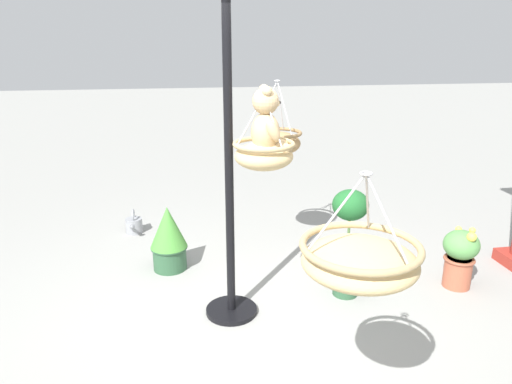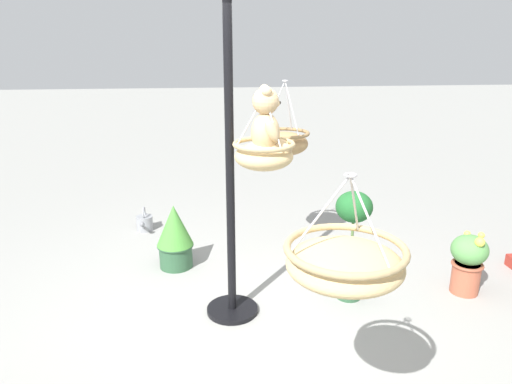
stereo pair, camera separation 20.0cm
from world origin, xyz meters
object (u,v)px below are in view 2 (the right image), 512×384
hanging_basket_with_teddy (264,154)px  watering_can (145,222)px  potted_plant_fern_front (352,236)px  display_pole_central (231,224)px  potted_plant_trailing_ivy (468,261)px  potted_plant_bushy_green (175,236)px  hanging_basket_right_low (345,262)px  hanging_basket_left_high (284,142)px  teddy_bear (267,125)px

hanging_basket_with_teddy → watering_can: hanging_basket_with_teddy is taller
potted_plant_fern_front → watering_can: (-1.81, -2.05, -0.50)m
display_pole_central → potted_plant_trailing_ivy: 2.23m
potted_plant_fern_front → potted_plant_bushy_green: bearing=-116.0°
hanging_basket_right_low → potted_plant_bushy_green: 2.82m
hanging_basket_right_low → potted_plant_bushy_green: bearing=-157.9°
hanging_basket_with_teddy → potted_plant_bushy_green: bearing=-144.0°
hanging_basket_with_teddy → hanging_basket_right_low: size_ratio=0.94×
display_pole_central → potted_plant_fern_front: size_ratio=2.55×
hanging_basket_left_high → display_pole_central: bearing=-28.3°
hanging_basket_with_teddy → hanging_basket_left_high: 1.35m
hanging_basket_right_low → watering_can: (-3.51, -1.45, -1.12)m
hanging_basket_left_high → potted_plant_bushy_green: size_ratio=1.13×
display_pole_central → potted_plant_fern_front: bearing=97.5°
teddy_bear → hanging_basket_right_low: 1.49m
potted_plant_fern_front → watering_can: potted_plant_fern_front is taller
potted_plant_bushy_green → watering_can: bearing=-156.8°
hanging_basket_left_high → teddy_bear: bearing=-14.8°
hanging_basket_with_teddy → potted_plant_bushy_green: 1.72m
hanging_basket_with_teddy → potted_plant_fern_front: hanging_basket_with_teddy is taller
watering_can → potted_plant_fern_front: bearing=48.5°
teddy_bear → potted_plant_trailing_ivy: size_ratio=0.84×
hanging_basket_right_low → potted_plant_fern_front: (-1.70, 0.59, -0.62)m
teddy_bear → watering_can: size_ratio=1.44×
hanging_basket_left_high → potted_plant_trailing_ivy: 2.08m
hanging_basket_with_teddy → teddy_bear: 0.22m
hanging_basket_with_teddy → watering_can: 2.77m
teddy_bear → watering_can: bearing=-149.4°
watering_can → hanging_basket_right_low: bearing=22.4°
display_pole_central → watering_can: (-1.95, -0.97, -0.72)m
hanging_basket_right_low → potted_plant_bushy_green: hanging_basket_right_low is taller
hanging_basket_with_teddy → watering_can: size_ratio=1.63×
hanging_basket_right_low → teddy_bear: bearing=-171.7°
potted_plant_fern_front → hanging_basket_left_high: bearing=-155.3°
hanging_basket_right_low → potted_plant_trailing_ivy: hanging_basket_right_low is taller
hanging_basket_left_high → potted_plant_bushy_green: (0.21, -1.15, -0.90)m
hanging_basket_left_high → watering_can: (-0.81, -1.59, -1.15)m
potted_plant_fern_front → potted_plant_trailing_ivy: 1.13m
hanging_basket_with_teddy → teddy_bear: teddy_bear is taller
display_pole_central → hanging_basket_with_teddy: bearing=59.0°
potted_plant_bushy_green → potted_plant_trailing_ivy: (0.81, 2.70, -0.02)m
watering_can → hanging_basket_left_high: bearing=62.9°
hanging_basket_left_high → watering_can: size_ratio=2.16×
hanging_basket_with_teddy → hanging_basket_right_low: hanging_basket_with_teddy is taller
potted_plant_fern_front → potted_plant_bushy_green: 1.80m
display_pole_central → potted_plant_trailing_ivy: bearing=92.9°
display_pole_central → hanging_basket_with_teddy: 0.68m
hanging_basket_right_low → potted_plant_trailing_ivy: (-1.67, 1.69, -0.90)m
teddy_bear → hanging_basket_left_high: bearing=165.2°
hanging_basket_left_high → potted_plant_bushy_green: hanging_basket_left_high is taller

